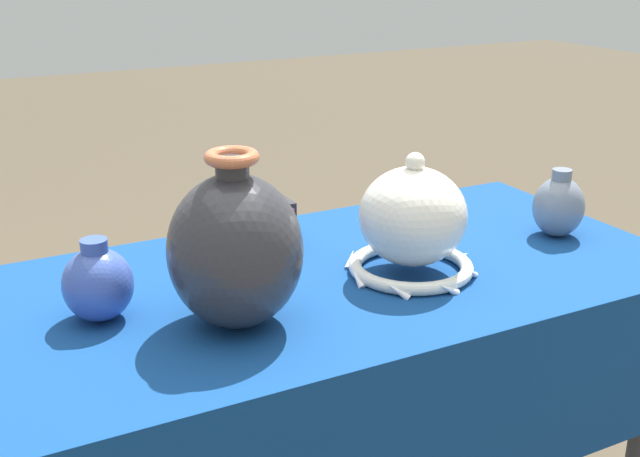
# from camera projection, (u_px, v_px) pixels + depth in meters

# --- Properties ---
(display_table) EXTENTS (1.22, 0.59, 0.73)m
(display_table) POSITION_uv_depth(u_px,v_px,m) (327.00, 326.00, 1.34)
(display_table) COLOR #38383D
(display_table) RESTS_ON ground_plane
(vase_tall_bulbous) EXTENTS (0.19, 0.19, 0.26)m
(vase_tall_bulbous) POSITION_uv_depth(u_px,v_px,m) (235.00, 250.00, 1.12)
(vase_tall_bulbous) COLOR #2D2D33
(vase_tall_bulbous) RESTS_ON display_table
(vase_dome_bell) EXTENTS (0.22, 0.22, 0.21)m
(vase_dome_bell) POSITION_uv_depth(u_px,v_px,m) (413.00, 224.00, 1.31)
(vase_dome_bell) COLOR white
(vase_dome_bell) RESTS_ON display_table
(mosaic_tile_box) EXTENTS (0.12, 0.12, 0.09)m
(mosaic_tile_box) POSITION_uv_depth(u_px,v_px,m) (255.00, 223.00, 1.44)
(mosaic_tile_box) COLOR #232328
(mosaic_tile_box) RESTS_ON display_table
(jar_round_cobalt) EXTENTS (0.10, 0.10, 0.12)m
(jar_round_cobalt) POSITION_uv_depth(u_px,v_px,m) (98.00, 284.00, 1.16)
(jar_round_cobalt) COLOR #3851A8
(jar_round_cobalt) RESTS_ON display_table
(jar_round_slate) EXTENTS (0.09, 0.09, 0.13)m
(jar_round_slate) POSITION_uv_depth(u_px,v_px,m) (559.00, 206.00, 1.48)
(jar_round_slate) COLOR slate
(jar_round_slate) RESTS_ON display_table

